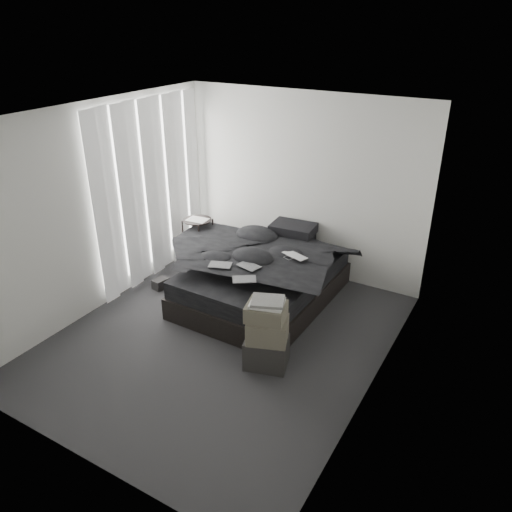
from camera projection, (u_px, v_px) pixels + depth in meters
The scene contains 25 objects.
floor at pixel (222, 338), 5.95m from camera, with size 3.60×4.20×0.01m, color #2E2E30.
ceiling at pixel (214, 115), 4.81m from camera, with size 3.60×4.20×0.01m, color white.
wall_back at pixel (302, 186), 7.01m from camera, with size 3.60×0.01×2.60m, color silver.
wall_front at pixel (63, 337), 3.75m from camera, with size 3.60×0.01×2.60m, color silver.
wall_left at pixel (99, 209), 6.19m from camera, with size 0.01×4.20×2.60m, color silver.
wall_right at pixel (382, 278), 4.57m from camera, with size 0.01×4.20×2.60m, color silver.
window_left at pixel (148, 186), 6.86m from camera, with size 0.02×2.00×2.30m, color white.
curtain_left at pixel (151, 191), 6.87m from camera, with size 0.06×2.12×2.48m, color white.
bed at pixel (262, 290), 6.69m from camera, with size 1.64×2.17×0.29m, color black.
mattress at pixel (262, 272), 6.58m from camera, with size 1.58×2.10×0.23m, color black.
duvet at pixel (260, 257), 6.43m from camera, with size 1.60×1.85×0.25m, color black.
pillow_lower at pixel (289, 236), 7.17m from camera, with size 0.65×0.44×0.15m, color black.
pillow_upper at pixel (293, 229), 7.05m from camera, with size 0.61×0.42×0.14m, color black.
laptop at pixel (292, 251), 6.27m from camera, with size 0.35×0.22×0.03m, color silver.
comic_a at pixel (220, 259), 6.09m from camera, with size 0.27×0.18×0.01m, color black.
comic_b at pixel (249, 260), 6.07m from camera, with size 0.27×0.18×0.01m, color black.
comic_c at pixel (244, 272), 5.76m from camera, with size 0.27×0.18×0.01m, color black.
side_stand at pixel (199, 244), 7.46m from camera, with size 0.42×0.42×0.77m, color black.
papers at pixel (197, 220), 7.27m from camera, with size 0.30×0.22×0.02m, color white.
floor_books at pixel (161, 283), 7.00m from camera, with size 0.15×0.21×0.15m, color black.
box_lower at pixel (267, 352), 5.43m from camera, with size 0.45×0.36×0.34m, color black.
box_mid at pixel (267, 330), 5.29m from camera, with size 0.43×0.34×0.26m, color #595546.
box_upper at pixel (266, 312), 5.21m from camera, with size 0.41×0.33×0.18m, color #595546.
art_book_white at pixel (267, 303), 5.16m from camera, with size 0.35×0.28×0.03m, color silver.
art_book_snake at pixel (268, 301), 5.13m from camera, with size 0.34×0.27×0.03m, color silver.
Camera 1 is at (2.82, -4.05, 3.49)m, focal length 35.00 mm.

